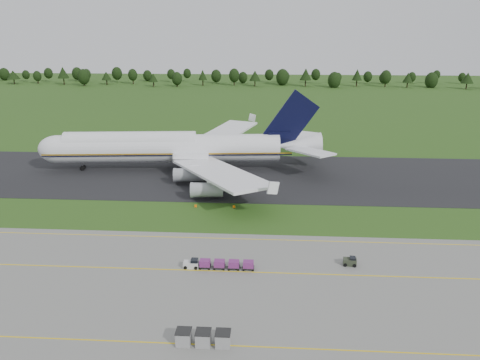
# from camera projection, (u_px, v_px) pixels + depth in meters

# --- Properties ---
(ground) EXTENTS (600.00, 600.00, 0.00)m
(ground) POSITION_uv_depth(u_px,v_px,m) (222.00, 217.00, 94.82)
(ground) COLOR #274A16
(ground) RESTS_ON ground
(apron) EXTENTS (300.00, 52.00, 0.06)m
(apron) POSITION_uv_depth(u_px,v_px,m) (196.00, 315.00, 62.57)
(apron) COLOR slate
(apron) RESTS_ON ground
(taxiway) EXTENTS (300.00, 40.00, 0.08)m
(taxiway) POSITION_uv_depth(u_px,v_px,m) (232.00, 175.00, 121.35)
(taxiway) COLOR black
(taxiway) RESTS_ON ground
(apron_markings) EXTENTS (300.00, 30.20, 0.01)m
(apron_markings) POSITION_uv_depth(u_px,v_px,m) (203.00, 287.00, 69.21)
(apron_markings) COLOR yellow
(apron_markings) RESTS_ON apron
(tree_line) EXTENTS (524.71, 22.59, 11.86)m
(tree_line) POSITION_uv_depth(u_px,v_px,m) (288.00, 77.00, 300.54)
(tree_line) COLOR black
(tree_line) RESTS_ON ground
(aircraft) EXTENTS (76.33, 73.99, 21.40)m
(aircraft) POSITION_uv_depth(u_px,v_px,m) (174.00, 147.00, 124.81)
(aircraft) COLOR white
(aircraft) RESTS_ON ground
(baggage_train) EXTENTS (11.30, 1.45, 1.39)m
(baggage_train) POSITION_uv_depth(u_px,v_px,m) (218.00, 264.00, 74.48)
(baggage_train) COLOR silver
(baggage_train) RESTS_ON apron
(utility_cart) EXTENTS (2.19, 1.45, 1.14)m
(utility_cart) POSITION_uv_depth(u_px,v_px,m) (350.00, 262.00, 75.52)
(utility_cart) COLOR #2B3223
(utility_cart) RESTS_ON apron
(uld_row) EXTENTS (6.68, 1.88, 1.85)m
(uld_row) POSITION_uv_depth(u_px,v_px,m) (203.00, 338.00, 56.51)
(uld_row) COLOR gray
(uld_row) RESTS_ON apron
(edge_markers) EXTENTS (8.74, 0.30, 0.60)m
(edge_markers) POSITION_uv_depth(u_px,v_px,m) (215.00, 206.00, 99.76)
(edge_markers) COLOR orange
(edge_markers) RESTS_ON ground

